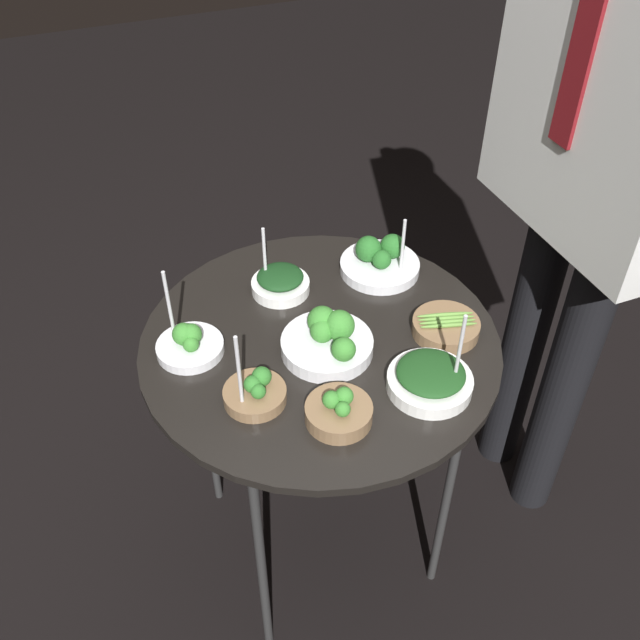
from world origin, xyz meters
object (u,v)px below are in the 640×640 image
bowl_broccoli_center (339,411)px  serving_cart (320,356)px  bowl_broccoli_front_right (330,338)px  bowl_asparagus_back_right (446,327)px  bowl_spinach_front_center (280,282)px  bowl_broccoli_back_left (189,343)px  bowl_broccoli_mid_right (255,392)px  bowl_spinach_far_rim (430,379)px  bowl_broccoli_front_left (380,260)px  waiter_figure (616,115)px

bowl_broccoli_center → serving_cart: bearing=167.2°
bowl_broccoli_front_right → bowl_asparagus_back_right: 0.23m
bowl_broccoli_center → bowl_spinach_front_center: bearing=176.3°
bowl_broccoli_front_right → bowl_broccoli_back_left: bowl_broccoli_back_left is taller
serving_cart → bowl_broccoli_mid_right: bearing=-57.7°
bowl_broccoli_front_right → bowl_broccoli_back_left: size_ratio=0.99×
bowl_spinach_front_center → bowl_broccoli_mid_right: 0.31m
serving_cart → bowl_broccoli_front_right: bearing=10.2°
serving_cart → bowl_spinach_far_rim: size_ratio=3.94×
bowl_spinach_far_rim → bowl_broccoli_front_left: 0.36m
bowl_broccoli_mid_right → bowl_broccoli_back_left: bowl_broccoli_back_left is taller
bowl_spinach_far_rim → bowl_broccoli_center: 0.18m
bowl_broccoli_mid_right → bowl_broccoli_front_left: bowl_broccoli_mid_right is taller
bowl_spinach_far_rim → bowl_broccoli_front_left: size_ratio=1.03×
serving_cart → bowl_broccoli_front_left: bowl_broccoli_front_left is taller
bowl_broccoli_front_right → waiter_figure: waiter_figure is taller
bowl_spinach_far_rim → bowl_broccoli_mid_right: bowl_spinach_far_rim is taller
bowl_asparagus_back_right → waiter_figure: 0.50m
bowl_asparagus_back_right → bowl_broccoli_back_left: (-0.14, -0.48, 0.01)m
serving_cart → bowl_broccoli_center: 0.22m
bowl_broccoli_mid_right → serving_cart: bearing=122.3°
bowl_broccoli_center → bowl_broccoli_mid_right: bearing=-129.0°
bowl_broccoli_mid_right → bowl_broccoli_center: size_ratio=1.49×
bowl_broccoli_center → waiter_figure: waiter_figure is taller
serving_cart → bowl_asparagus_back_right: size_ratio=5.32×
bowl_broccoli_back_left → bowl_broccoli_center: bearing=37.1°
bowl_spinach_front_center → bowl_asparagus_back_right: bowl_spinach_front_center is taller
bowl_spinach_far_rim → bowl_broccoli_front_left: (-0.35, 0.07, 0.00)m
bowl_asparagus_back_right → bowl_broccoli_back_left: bearing=-105.7°
bowl_broccoli_front_right → waiter_figure: size_ratio=0.11×
bowl_spinach_front_center → bowl_broccoli_mid_right: bowl_broccoli_mid_right is taller
bowl_broccoli_back_left → waiter_figure: size_ratio=0.11×
bowl_asparagus_back_right → bowl_broccoli_center: bowl_broccoli_center is taller
bowl_broccoli_front_right → bowl_broccoli_mid_right: bearing=-68.4°
bowl_asparagus_back_right → bowl_broccoli_mid_right: size_ratio=0.75×
bowl_broccoli_front_right → bowl_spinach_far_rim: size_ratio=0.99×
serving_cart → bowl_spinach_far_rim: 0.25m
serving_cart → bowl_spinach_front_center: (-0.17, -0.02, 0.07)m
serving_cart → bowl_broccoli_front_left: bearing=127.9°
bowl_asparagus_back_right → serving_cart: bearing=-107.4°
serving_cart → waiter_figure: bearing=88.8°
bowl_asparagus_back_right → bowl_broccoli_back_left: 0.50m
bowl_asparagus_back_right → bowl_broccoli_mid_right: bearing=-85.7°
bowl_broccoli_front_right → bowl_spinach_far_rim: bowl_spinach_far_rim is taller
bowl_broccoli_back_left → waiter_figure: (0.07, 0.82, 0.35)m
bowl_broccoli_front_right → bowl_broccoli_front_left: bowl_broccoli_front_left is taller
bowl_spinach_front_center → waiter_figure: bearing=73.1°
bowl_spinach_front_center → bowl_broccoli_front_left: (0.01, 0.23, 0.00)m
bowl_broccoli_front_right → bowl_broccoli_mid_right: (0.07, -0.17, -0.01)m
serving_cart → waiter_figure: waiter_figure is taller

